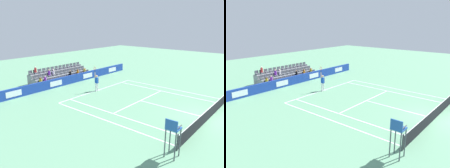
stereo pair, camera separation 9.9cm
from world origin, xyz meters
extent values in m
plane|color=#669E77|center=(0.00, 0.00, 0.00)|extent=(80.00, 80.00, 0.00)
cube|color=white|center=(0.00, -11.89, 0.00)|extent=(10.97, 0.10, 0.01)
cube|color=white|center=(0.00, -6.40, 0.00)|extent=(8.23, 0.10, 0.01)
cube|color=white|center=(0.00, -3.20, 0.00)|extent=(0.10, 6.40, 0.01)
cube|color=white|center=(4.12, -5.95, 0.00)|extent=(0.10, 11.89, 0.01)
cube|color=white|center=(-4.12, -5.95, 0.00)|extent=(0.10, 11.89, 0.01)
cube|color=white|center=(5.49, -5.95, 0.00)|extent=(0.10, 11.89, 0.01)
cube|color=white|center=(-5.49, -5.95, 0.00)|extent=(0.10, 11.89, 0.01)
cube|color=white|center=(0.00, -11.79, 0.00)|extent=(0.10, 0.20, 0.01)
cube|color=#193899|center=(0.00, -16.32, 0.52)|extent=(20.06, 0.20, 1.04)
cube|color=white|center=(-7.52, -16.21, 0.52)|extent=(1.60, 0.01, 0.58)
cube|color=white|center=(-2.51, -16.21, 0.52)|extent=(1.60, 0.01, 0.58)
cube|color=white|center=(2.51, -16.21, 0.52)|extent=(1.60, 0.01, 0.58)
cube|color=white|center=(7.52, -16.21, 0.52)|extent=(1.60, 0.01, 0.58)
cylinder|color=#33383D|center=(5.94, 0.00, 0.54)|extent=(0.10, 0.10, 1.07)
cube|color=black|center=(0.00, 0.00, 0.46)|extent=(11.77, 0.02, 0.92)
cube|color=white|center=(0.00, 0.00, 0.94)|extent=(11.77, 0.04, 0.04)
cylinder|color=white|center=(0.31, -11.78, 0.45)|extent=(0.16, 0.16, 0.90)
cylinder|color=white|center=(0.55, -11.79, 0.45)|extent=(0.16, 0.16, 0.90)
cube|color=white|center=(0.31, -11.78, 0.04)|extent=(0.13, 0.26, 0.08)
cube|color=white|center=(0.55, -11.79, 0.04)|extent=(0.13, 0.26, 0.08)
cube|color=#1947B2|center=(0.43, -11.79, 1.20)|extent=(0.23, 0.37, 0.60)
sphere|color=#D3A884|center=(0.43, -11.79, 1.66)|extent=(0.24, 0.24, 0.24)
cylinder|color=#D3A884|center=(0.65, -11.80, 1.81)|extent=(0.09, 0.09, 0.62)
cylinder|color=#D3A884|center=(0.21, -11.73, 1.22)|extent=(0.09, 0.09, 0.56)
cylinder|color=black|center=(0.65, -11.80, 2.26)|extent=(0.04, 0.04, 0.28)
torus|color=red|center=(0.65, -11.80, 2.54)|extent=(0.04, 0.31, 0.31)
sphere|color=#D1E533|center=(0.65, -11.80, 2.82)|extent=(0.07, 0.07, 0.07)
cylinder|color=#474C54|center=(6.39, -0.28, 0.85)|extent=(0.07, 0.07, 1.71)
cylinder|color=#474C54|center=(6.39, 0.32, 0.85)|extent=(0.07, 0.07, 1.71)
cylinder|color=#474C54|center=(6.99, -0.28, 0.85)|extent=(0.07, 0.07, 1.71)
cylinder|color=#474C54|center=(6.99, 0.32, 0.85)|extent=(0.07, 0.07, 1.71)
cube|color=#23519E|center=(6.69, 0.02, 1.75)|extent=(0.70, 0.70, 0.08)
cube|color=#23519E|center=(7.01, 0.02, 2.06)|extent=(0.06, 0.70, 0.55)
cube|color=#474C54|center=(6.69, -0.30, 1.93)|extent=(0.56, 0.05, 0.04)
cube|color=#474C54|center=(6.69, 0.34, 1.93)|extent=(0.56, 0.05, 0.04)
cube|color=gray|center=(0.00, -17.39, 0.21)|extent=(8.06, 0.95, 0.42)
cube|color=#545960|center=(-3.72, -17.39, 0.52)|extent=(0.48, 0.44, 0.20)
cube|color=#545960|center=(-3.72, -17.59, 0.77)|extent=(0.48, 0.04, 0.30)
cube|color=#545960|center=(-3.10, -17.39, 0.52)|extent=(0.48, 0.44, 0.20)
cube|color=#545960|center=(-3.10, -17.59, 0.77)|extent=(0.48, 0.04, 0.30)
cube|color=#545960|center=(-2.48, -17.39, 0.52)|extent=(0.48, 0.44, 0.20)
cube|color=#545960|center=(-2.48, -17.59, 0.77)|extent=(0.48, 0.04, 0.30)
cube|color=#545960|center=(-1.86, -17.39, 0.52)|extent=(0.48, 0.44, 0.20)
cube|color=#545960|center=(-1.86, -17.59, 0.77)|extent=(0.48, 0.04, 0.30)
cube|color=#545960|center=(-1.24, -17.39, 0.52)|extent=(0.48, 0.44, 0.20)
cube|color=#545960|center=(-1.24, -17.59, 0.77)|extent=(0.48, 0.04, 0.30)
cube|color=#545960|center=(-0.62, -17.39, 0.52)|extent=(0.48, 0.44, 0.20)
cube|color=#545960|center=(-0.62, -17.59, 0.77)|extent=(0.48, 0.04, 0.30)
cube|color=#545960|center=(0.00, -17.39, 0.52)|extent=(0.48, 0.44, 0.20)
cube|color=#545960|center=(0.00, -17.59, 0.77)|extent=(0.48, 0.04, 0.30)
cube|color=#545960|center=(0.62, -17.39, 0.52)|extent=(0.48, 0.44, 0.20)
cube|color=#545960|center=(0.62, -17.59, 0.77)|extent=(0.48, 0.04, 0.30)
cube|color=#545960|center=(1.24, -17.39, 0.52)|extent=(0.48, 0.44, 0.20)
cube|color=#545960|center=(1.24, -17.59, 0.77)|extent=(0.48, 0.04, 0.30)
cube|color=#545960|center=(1.86, -17.39, 0.52)|extent=(0.48, 0.44, 0.20)
cube|color=#545960|center=(1.86, -17.59, 0.77)|extent=(0.48, 0.04, 0.30)
cube|color=#545960|center=(2.48, -17.39, 0.52)|extent=(0.48, 0.44, 0.20)
cube|color=#545960|center=(2.48, -17.59, 0.77)|extent=(0.48, 0.04, 0.30)
cube|color=#545960|center=(3.10, -17.39, 0.52)|extent=(0.48, 0.44, 0.20)
cube|color=#545960|center=(3.10, -17.59, 0.77)|extent=(0.48, 0.04, 0.30)
cube|color=#545960|center=(3.72, -17.39, 0.52)|extent=(0.48, 0.44, 0.20)
cube|color=#545960|center=(3.72, -17.59, 0.77)|extent=(0.48, 0.04, 0.30)
cube|color=gray|center=(0.00, -18.34, 0.42)|extent=(8.06, 0.95, 0.84)
cube|color=#545960|center=(-3.72, -18.34, 0.94)|extent=(0.48, 0.44, 0.20)
cube|color=#545960|center=(-3.72, -18.54, 1.19)|extent=(0.48, 0.04, 0.30)
cube|color=#545960|center=(-3.10, -18.34, 0.94)|extent=(0.48, 0.44, 0.20)
cube|color=#545960|center=(-3.10, -18.54, 1.19)|extent=(0.48, 0.04, 0.30)
cube|color=#545960|center=(-2.48, -18.34, 0.94)|extent=(0.48, 0.44, 0.20)
cube|color=#545960|center=(-2.48, -18.54, 1.19)|extent=(0.48, 0.04, 0.30)
cube|color=#545960|center=(-1.86, -18.34, 0.94)|extent=(0.48, 0.44, 0.20)
cube|color=#545960|center=(-1.86, -18.54, 1.19)|extent=(0.48, 0.04, 0.30)
cube|color=#545960|center=(-1.24, -18.34, 0.94)|extent=(0.48, 0.44, 0.20)
cube|color=#545960|center=(-1.24, -18.54, 1.19)|extent=(0.48, 0.04, 0.30)
cube|color=#545960|center=(-0.62, -18.34, 0.94)|extent=(0.48, 0.44, 0.20)
cube|color=#545960|center=(-0.62, -18.54, 1.19)|extent=(0.48, 0.04, 0.30)
cube|color=#545960|center=(0.00, -18.34, 0.94)|extent=(0.48, 0.44, 0.20)
cube|color=#545960|center=(0.00, -18.54, 1.19)|extent=(0.48, 0.04, 0.30)
cube|color=#545960|center=(0.62, -18.34, 0.94)|extent=(0.48, 0.44, 0.20)
cube|color=#545960|center=(0.62, -18.54, 1.19)|extent=(0.48, 0.04, 0.30)
cube|color=#545960|center=(1.24, -18.34, 0.94)|extent=(0.48, 0.44, 0.20)
cube|color=#545960|center=(1.24, -18.54, 1.19)|extent=(0.48, 0.04, 0.30)
cube|color=#545960|center=(1.86, -18.34, 0.94)|extent=(0.48, 0.44, 0.20)
cube|color=#545960|center=(1.86, -18.54, 1.19)|extent=(0.48, 0.04, 0.30)
cube|color=#545960|center=(2.48, -18.34, 0.94)|extent=(0.48, 0.44, 0.20)
cube|color=#545960|center=(2.48, -18.54, 1.19)|extent=(0.48, 0.04, 0.30)
cube|color=#545960|center=(3.10, -18.34, 0.94)|extent=(0.48, 0.44, 0.20)
cube|color=#545960|center=(3.10, -18.54, 1.19)|extent=(0.48, 0.04, 0.30)
cube|color=#545960|center=(3.72, -18.34, 0.94)|extent=(0.48, 0.44, 0.20)
cube|color=#545960|center=(3.72, -18.54, 1.19)|extent=(0.48, 0.04, 0.30)
cube|color=gray|center=(0.00, -19.29, 0.63)|extent=(8.06, 0.95, 1.26)
cube|color=#545960|center=(-3.72, -19.29, 1.36)|extent=(0.48, 0.44, 0.20)
cube|color=#545960|center=(-3.72, -19.49, 1.61)|extent=(0.48, 0.04, 0.30)
cube|color=#545960|center=(-3.10, -19.29, 1.36)|extent=(0.48, 0.44, 0.20)
cube|color=#545960|center=(-3.10, -19.49, 1.61)|extent=(0.48, 0.04, 0.30)
cube|color=#545960|center=(-2.48, -19.29, 1.36)|extent=(0.48, 0.44, 0.20)
cube|color=#545960|center=(-2.48, -19.49, 1.61)|extent=(0.48, 0.04, 0.30)
cube|color=#545960|center=(-1.86, -19.29, 1.36)|extent=(0.48, 0.44, 0.20)
cube|color=#545960|center=(-1.86, -19.49, 1.61)|extent=(0.48, 0.04, 0.30)
cube|color=#545960|center=(-1.24, -19.29, 1.36)|extent=(0.48, 0.44, 0.20)
cube|color=#545960|center=(-1.24, -19.49, 1.61)|extent=(0.48, 0.04, 0.30)
cube|color=#545960|center=(-0.62, -19.29, 1.36)|extent=(0.48, 0.44, 0.20)
cube|color=#545960|center=(-0.62, -19.49, 1.61)|extent=(0.48, 0.04, 0.30)
cube|color=#545960|center=(0.00, -19.29, 1.36)|extent=(0.48, 0.44, 0.20)
cube|color=#545960|center=(0.00, -19.49, 1.61)|extent=(0.48, 0.04, 0.30)
cube|color=#545960|center=(0.62, -19.29, 1.36)|extent=(0.48, 0.44, 0.20)
cube|color=#545960|center=(0.62, -19.49, 1.61)|extent=(0.48, 0.04, 0.30)
cube|color=#545960|center=(1.24, -19.29, 1.36)|extent=(0.48, 0.44, 0.20)
cube|color=#545960|center=(1.24, -19.49, 1.61)|extent=(0.48, 0.04, 0.30)
cube|color=#545960|center=(1.86, -19.29, 1.36)|extent=(0.48, 0.44, 0.20)
cube|color=#545960|center=(1.86, -19.49, 1.61)|extent=(0.48, 0.04, 0.30)
cube|color=#545960|center=(2.48, -19.29, 1.36)|extent=(0.48, 0.44, 0.20)
cube|color=#545960|center=(2.48, -19.49, 1.61)|extent=(0.48, 0.04, 0.30)
cube|color=#545960|center=(3.10, -19.29, 1.36)|extent=(0.48, 0.44, 0.20)
cube|color=#545960|center=(3.10, -19.49, 1.61)|extent=(0.48, 0.04, 0.30)
cube|color=#545960|center=(3.72, -19.29, 1.36)|extent=(0.48, 0.44, 0.20)
cube|color=#545960|center=(3.72, -19.49, 1.61)|extent=(0.48, 0.04, 0.30)
cylinder|color=yellow|center=(-3.10, -17.44, 0.88)|extent=(0.28, 0.28, 0.51)
sphere|color=beige|center=(-3.10, -17.44, 1.23)|extent=(0.20, 0.20, 0.20)
cylinder|color=orange|center=(-1.86, -17.44, 0.87)|extent=(0.28, 0.28, 0.51)
sphere|color=brown|center=(-1.86, -17.44, 1.23)|extent=(0.20, 0.20, 0.20)
cylinder|color=yellow|center=(3.72, -17.44, 0.85)|extent=(0.28, 0.28, 0.46)
sphere|color=brown|center=(3.72, -17.44, 1.18)|extent=(0.20, 0.20, 0.20)
cylinder|color=purple|center=(3.10, -17.44, 0.88)|extent=(0.28, 0.28, 0.53)
sphere|color=beige|center=(3.10, -17.44, 1.25)|extent=(0.20, 0.20, 0.20)
cylinder|color=white|center=(1.24, -18.39, 1.26)|extent=(0.28, 0.28, 0.44)
sphere|color=beige|center=(1.24, -18.39, 1.58)|extent=(0.20, 0.20, 0.20)
cylinder|color=black|center=(-0.62, -17.44, 0.89)|extent=(0.28, 0.28, 0.55)
sphere|color=#9E7251|center=(-0.62, -17.44, 1.27)|extent=(0.20, 0.20, 0.20)
cylinder|color=purple|center=(1.86, -18.39, 1.29)|extent=(0.28, 0.28, 0.50)
sphere|color=#D3A884|center=(1.86, -18.39, 1.64)|extent=(0.20, 0.20, 0.20)
cylinder|color=red|center=(3.10, -19.34, 1.72)|extent=(0.28, 0.28, 0.51)
sphere|color=beige|center=(3.10, -19.34, 2.07)|extent=(0.20, 0.20, 0.20)
sphere|color=#D1E533|center=(-2.50, -3.80, 0.03)|extent=(0.07, 0.07, 0.07)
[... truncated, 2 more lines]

